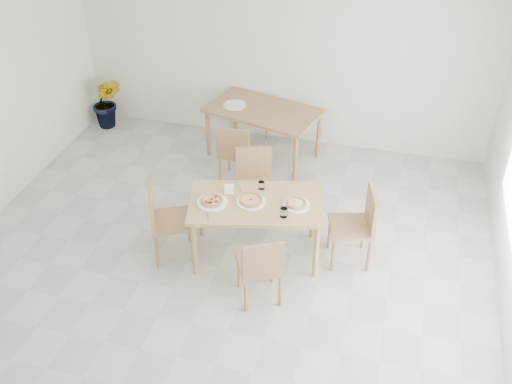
% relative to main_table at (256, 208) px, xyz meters
% --- Properties ---
extents(main_table, '(1.60, 1.13, 0.75)m').
position_rel_main_table_xyz_m(main_table, '(0.00, 0.00, 0.00)').
color(main_table, tan).
rests_on(main_table, ground).
extents(chair_south, '(0.57, 0.57, 0.86)m').
position_rel_main_table_xyz_m(chair_south, '(0.24, -0.71, -0.17)').
color(chair_south, '#A37B51').
rests_on(chair_south, ground).
extents(chair_north, '(0.54, 0.54, 0.88)m').
position_rel_main_table_xyz_m(chair_north, '(-0.23, 0.79, -0.15)').
color(chair_north, '#A37B51').
rests_on(chair_north, ground).
extents(chair_west, '(0.61, 0.61, 0.93)m').
position_rel_main_table_xyz_m(chair_west, '(-0.99, -0.25, -0.12)').
color(chair_west, '#A37B51').
rests_on(chair_west, ground).
extents(chair_east, '(0.56, 0.56, 0.92)m').
position_rel_main_table_xyz_m(chair_east, '(1.11, 0.22, -0.13)').
color(chair_east, '#A37B51').
rests_on(chair_east, ground).
extents(plate_margherita, '(0.32, 0.32, 0.02)m').
position_rel_main_table_xyz_m(plate_margherita, '(-0.05, -0.02, 0.10)').
color(plate_margherita, white).
rests_on(plate_margherita, main_table).
extents(plate_mushroom, '(0.30, 0.30, 0.02)m').
position_rel_main_table_xyz_m(plate_mushroom, '(0.44, 0.04, 0.10)').
color(plate_mushroom, white).
rests_on(plate_mushroom, main_table).
extents(plate_pepperoni, '(0.33, 0.33, 0.02)m').
position_rel_main_table_xyz_m(plate_pepperoni, '(-0.46, -0.14, 0.10)').
color(plate_pepperoni, white).
rests_on(plate_pepperoni, main_table).
extents(pizza_margherita, '(0.30, 0.30, 0.03)m').
position_rel_main_table_xyz_m(pizza_margherita, '(-0.05, -0.02, 0.12)').
color(pizza_margherita, tan).
rests_on(pizza_margherita, plate_margherita).
extents(pizza_mushroom, '(0.28, 0.28, 0.03)m').
position_rel_main_table_xyz_m(pizza_mushroom, '(0.44, 0.04, 0.12)').
color(pizza_mushroom, tan).
rests_on(pizza_mushroom, plate_mushroom).
extents(pizza_pepperoni, '(0.25, 0.25, 0.03)m').
position_rel_main_table_xyz_m(pizza_pepperoni, '(-0.46, -0.14, 0.12)').
color(pizza_pepperoni, tan).
rests_on(pizza_pepperoni, plate_pepperoni).
extents(tumbler_a, '(0.07, 0.07, 0.09)m').
position_rel_main_table_xyz_m(tumbler_a, '(-0.01, 0.26, 0.13)').
color(tumbler_a, white).
rests_on(tumbler_a, main_table).
extents(tumbler_b, '(0.08, 0.08, 0.11)m').
position_rel_main_table_xyz_m(tumbler_b, '(0.35, -0.18, 0.14)').
color(tumbler_b, white).
rests_on(tumbler_b, main_table).
extents(napkin_holder, '(0.12, 0.08, 0.13)m').
position_rel_main_table_xyz_m(napkin_holder, '(-0.32, 0.06, 0.15)').
color(napkin_holder, silver).
rests_on(napkin_holder, main_table).
extents(fork_a, '(0.10, 0.16, 0.01)m').
position_rel_main_table_xyz_m(fork_a, '(-0.26, 0.22, 0.09)').
color(fork_a, silver).
rests_on(fork_a, main_table).
extents(fork_b, '(0.08, 0.17, 0.01)m').
position_rel_main_table_xyz_m(fork_b, '(-0.41, -0.40, 0.09)').
color(fork_b, silver).
rests_on(fork_b, main_table).
extents(second_table, '(1.70, 1.23, 0.75)m').
position_rel_main_table_xyz_m(second_table, '(-0.46, 2.14, 0.01)').
color(second_table, '#A37B51').
rests_on(second_table, ground).
extents(chair_back_s, '(0.44, 0.44, 0.88)m').
position_rel_main_table_xyz_m(chair_back_s, '(-0.63, 1.37, -0.15)').
color(chair_back_s, '#A37B51').
rests_on(chair_back_s, ground).
extents(chair_back_n, '(0.49, 0.49, 0.90)m').
position_rel_main_table_xyz_m(chair_back_n, '(-0.31, 2.89, -0.14)').
color(chair_back_n, '#A37B51').
rests_on(chair_back_n, ground).
extents(plate_empty, '(0.32, 0.32, 0.02)m').
position_rel_main_table_xyz_m(plate_empty, '(-0.88, 2.15, 0.10)').
color(plate_empty, white).
rests_on(plate_empty, second_table).
extents(potted_plant, '(0.54, 0.48, 0.82)m').
position_rel_main_table_xyz_m(potted_plant, '(-3.00, 2.39, -0.25)').
color(potted_plant, '#246D20').
rests_on(potted_plant, ground).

